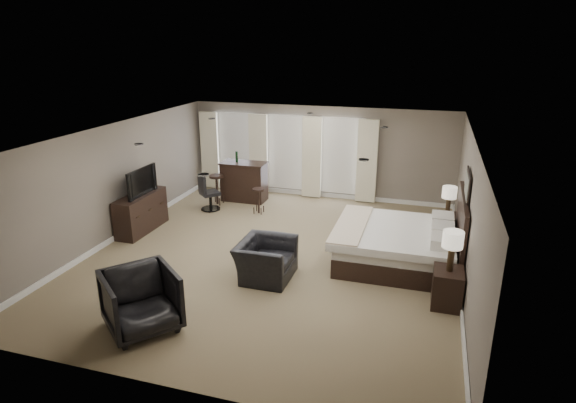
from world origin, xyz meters
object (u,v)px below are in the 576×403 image
(nightstand_near, at_px, (447,288))
(bar_stool_right, at_px, (259,201))
(bed, at_px, (402,228))
(bar_counter, at_px, (244,181))
(lamp_near, at_px, (452,251))
(lamp_far, at_px, (449,201))
(armchair_far, at_px, (141,298))
(bar_stool_left, at_px, (217,190))
(nightstand_far, at_px, (446,228))
(tv, at_px, (139,192))
(dresser, at_px, (141,213))
(desk_chair, at_px, (210,192))
(armchair_near, at_px, (266,254))

(nightstand_near, height_order, bar_stool_right, bar_stool_right)
(bed, bearing_deg, bar_counter, 147.74)
(lamp_near, height_order, lamp_far, lamp_near)
(armchair_far, height_order, bar_stool_left, armchair_far)
(nightstand_far, xyz_separation_m, tv, (-6.92, -1.42, 0.66))
(lamp_far, bearing_deg, bar_counter, 165.42)
(lamp_far, bearing_deg, dresser, -168.38)
(bar_stool_left, relative_size, desk_chair, 0.84)
(lamp_near, height_order, desk_chair, lamp_near)
(tv, bearing_deg, dresser, 0.00)
(lamp_far, relative_size, bar_stool_right, 0.98)
(armchair_far, height_order, bar_stool_right, armchair_far)
(desk_chair, bearing_deg, dresser, 105.13)
(nightstand_near, bearing_deg, bar_stool_left, 147.85)
(bar_stool_left, bearing_deg, bed, -24.48)
(bar_counter, bearing_deg, armchair_far, -82.60)
(dresser, xyz_separation_m, tv, (0.00, 0.00, 0.52))
(dresser, relative_size, bar_stool_left, 1.88)
(bed, xyz_separation_m, nightstand_far, (0.89, 1.45, -0.45))
(armchair_far, bearing_deg, bar_counter, 47.74)
(bed, bearing_deg, nightstand_far, 58.46)
(bar_stool_right, height_order, desk_chair, desk_chair)
(lamp_near, relative_size, bar_stool_left, 0.86)
(nightstand_far, relative_size, armchair_near, 0.56)
(tv, xyz_separation_m, bar_counter, (1.50, 2.83, -0.42))
(nightstand_near, bearing_deg, lamp_near, 0.00)
(dresser, relative_size, bar_stool_right, 2.31)
(lamp_far, xyz_separation_m, bar_counter, (-5.42, 1.41, -0.40))
(armchair_far, relative_size, bar_counter, 0.85)
(armchair_near, xyz_separation_m, desk_chair, (-2.69, 3.20, 0.00))
(nightstand_far, bearing_deg, bed, -121.54)
(bed, bearing_deg, nightstand_near, -58.46)
(tv, bearing_deg, lamp_far, -78.38)
(lamp_near, bearing_deg, lamp_far, 90.00)
(lamp_far, relative_size, armchair_near, 0.58)
(armchair_near, bearing_deg, desk_chair, 40.43)
(lamp_far, xyz_separation_m, armchair_far, (-4.59, -5.02, -0.42))
(bar_stool_left, relative_size, bar_stool_right, 1.23)
(lamp_near, height_order, dresser, lamp_near)
(bed, distance_m, lamp_near, 1.72)
(dresser, distance_m, bar_counter, 3.21)
(nightstand_far, distance_m, lamp_near, 2.98)
(nightstand_far, bearing_deg, armchair_near, -139.58)
(nightstand_far, relative_size, lamp_far, 0.97)
(tv, height_order, bar_stool_right, tv)
(tv, relative_size, bar_counter, 0.89)
(nightstand_near, relative_size, desk_chair, 0.67)
(lamp_far, distance_m, dresser, 7.08)
(armchair_far, height_order, desk_chair, armchair_far)
(nightstand_near, relative_size, nightstand_far, 1.04)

